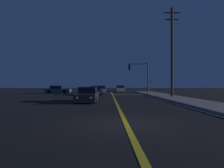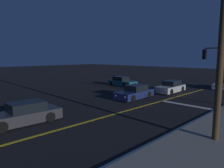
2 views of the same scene
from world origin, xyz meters
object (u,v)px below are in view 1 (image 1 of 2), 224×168
car_mid_block_teal (58,90)px  traffic_signal_near_right (141,72)px  car_side_waiting_silver (101,90)px  utility_pole_right (172,51)px  car_parked_curb_charcoal (88,95)px  car_distant_tail_navy (95,91)px  street_sign_corner (150,85)px  car_far_approaching_white (120,89)px

car_mid_block_teal → traffic_signal_near_right: 14.46m
car_side_waiting_silver → traffic_signal_near_right: traffic_signal_near_right is taller
car_mid_block_teal → utility_pole_right: bearing=58.0°
car_side_waiting_silver → car_parked_curb_charcoal: bearing=85.9°
car_side_waiting_silver → utility_pole_right: 15.21m
car_distant_tail_navy → traffic_signal_near_right: size_ratio=0.85×
car_mid_block_teal → utility_pole_right: 20.26m
car_mid_block_teal → street_sign_corner: 15.73m
car_distant_tail_navy → traffic_signal_near_right: 8.40m
car_far_approaching_white → street_sign_corner: bearing=-75.2°
car_far_approaching_white → car_mid_block_teal: (-11.21, -7.40, -0.00)m
car_side_waiting_silver → utility_pole_right: (8.79, -11.38, 4.95)m
car_distant_tail_navy → street_sign_corner: 8.15m
car_parked_curb_charcoal → traffic_signal_near_right: 16.18m
car_parked_curb_charcoal → street_sign_corner: street_sign_corner is taller
car_distant_tail_navy → car_side_waiting_silver: bearing=-99.5°
car_mid_block_teal → utility_pole_right: (16.25, -11.04, 4.95)m
car_side_waiting_silver → utility_pole_right: size_ratio=0.43×
car_parked_curb_charcoal → utility_pole_right: (9.43, 5.48, 4.95)m
car_side_waiting_silver → car_mid_block_teal: (-7.46, -0.34, -0.00)m
car_parked_curb_charcoal → traffic_signal_near_right: (7.15, 14.22, 2.92)m
car_distant_tail_navy → traffic_signal_near_right: traffic_signal_near_right is taller
traffic_signal_near_right → utility_pole_right: bearing=104.6°
traffic_signal_near_right → street_sign_corner: 3.53m
car_side_waiting_silver → car_distant_tail_navy: 5.88m
traffic_signal_near_right → street_sign_corner: size_ratio=2.33×
utility_pole_right → street_sign_corner: utility_pole_right is taller
car_parked_curb_charcoal → car_distant_tail_navy: bearing=-87.8°
car_parked_curb_charcoal → utility_pole_right: bearing=-147.9°
car_side_waiting_silver → car_parked_curb_charcoal: (-0.64, -16.86, 0.00)m
car_far_approaching_white → traffic_signal_near_right: 10.50m
car_side_waiting_silver → car_mid_block_teal: size_ratio=1.04×
car_side_waiting_silver → car_distant_tail_navy: same height
car_mid_block_teal → street_sign_corner: (14.85, -5.10, 0.95)m
car_side_waiting_silver → car_distant_tail_navy: bearing=81.4°
car_far_approaching_white → car_distant_tail_navy: same height
car_distant_tail_navy → car_mid_block_teal: (-6.77, 5.50, -0.00)m
car_mid_block_teal → street_sign_corner: street_sign_corner is taller
car_distant_tail_navy → utility_pole_right: bearing=146.9°
car_distant_tail_navy → car_mid_block_teal: 8.73m
traffic_signal_near_right → car_mid_block_teal: bearing=-9.3°
car_distant_tail_navy → utility_pole_right: size_ratio=0.42×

